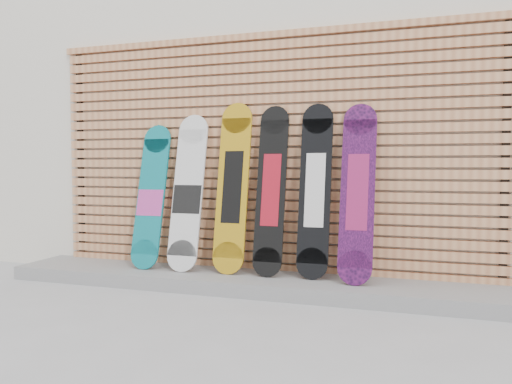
% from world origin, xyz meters
% --- Properties ---
extents(ground, '(80.00, 80.00, 0.00)m').
position_xyz_m(ground, '(0.00, 0.00, 0.00)').
color(ground, '#9A9A9D').
rests_on(ground, ground).
extents(building, '(12.00, 5.00, 3.60)m').
position_xyz_m(building, '(0.50, 3.50, 1.80)').
color(building, beige).
rests_on(building, ground).
extents(concrete_step, '(4.60, 0.70, 0.12)m').
position_xyz_m(concrete_step, '(-0.15, 0.68, 0.06)').
color(concrete_step, gray).
rests_on(concrete_step, ground).
extents(slat_wall, '(4.26, 0.08, 2.29)m').
position_xyz_m(slat_wall, '(-0.15, 0.97, 1.21)').
color(slat_wall, '#BD794E').
rests_on(slat_wall, ground).
extents(snowboard_0, '(0.28, 0.36, 1.36)m').
position_xyz_m(snowboard_0, '(-1.21, 0.76, 0.79)').
color(snowboard_0, '#0C717B').
rests_on(snowboard_0, concrete_step).
extents(snowboard_1, '(0.29, 0.35, 1.45)m').
position_xyz_m(snowboard_1, '(-0.83, 0.77, 0.83)').
color(snowboard_1, silver).
rests_on(snowboard_1, concrete_step).
extents(snowboard_2, '(0.29, 0.32, 1.54)m').
position_xyz_m(snowboard_2, '(-0.39, 0.79, 0.89)').
color(snowboard_2, '#B38513').
rests_on(snowboard_2, concrete_step).
extents(snowboard_3, '(0.26, 0.32, 1.50)m').
position_xyz_m(snowboard_3, '(-0.03, 0.79, 0.87)').
color(snowboard_3, black).
rests_on(snowboard_3, concrete_step).
extents(snowboard_4, '(0.27, 0.29, 1.51)m').
position_xyz_m(snowboard_4, '(0.36, 0.80, 0.87)').
color(snowboard_4, black).
rests_on(snowboard_4, concrete_step).
extents(snowboard_5, '(0.28, 0.39, 1.49)m').
position_xyz_m(snowboard_5, '(0.73, 0.75, 0.86)').
color(snowboard_5, black).
rests_on(snowboard_5, concrete_step).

